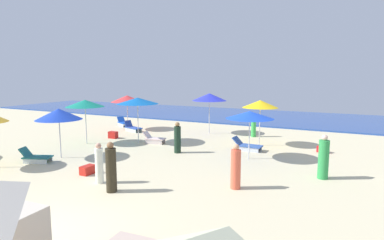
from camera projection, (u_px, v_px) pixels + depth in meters
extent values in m
plane|color=beige|center=(27.00, 240.00, 7.86)|extent=(60.00, 60.00, 0.00)
cube|color=#274897|center=(267.00, 117.00, 29.66)|extent=(60.00, 10.85, 0.12)
cylinder|color=silver|center=(128.00, 116.00, 23.35)|extent=(0.05, 0.05, 2.00)
cone|color=#D8383A|center=(127.00, 99.00, 23.17)|extent=(2.30, 2.30, 0.47)
cube|color=silver|center=(121.00, 125.00, 24.72)|extent=(0.89, 0.52, 0.25)
cube|color=silver|center=(127.00, 124.00, 24.99)|extent=(0.89, 0.52, 0.25)
cube|color=blue|center=(124.00, 123.00, 24.83)|extent=(1.24, 1.03, 0.06)
cube|color=blue|center=(121.00, 119.00, 25.22)|extent=(0.60, 0.66, 0.41)
cube|color=silver|center=(131.00, 130.00, 22.45)|extent=(1.15, 0.40, 0.24)
cube|color=silver|center=(136.00, 129.00, 22.80)|extent=(1.15, 0.40, 0.24)
cube|color=#2849A7|center=(134.00, 128.00, 22.61)|extent=(1.44, 0.95, 0.06)
cube|color=#2849A7|center=(128.00, 124.00, 23.00)|extent=(0.42, 0.60, 0.46)
cylinder|color=silver|center=(249.00, 139.00, 15.23)|extent=(0.05, 0.05, 1.92)
cone|color=blue|center=(250.00, 115.00, 15.07)|extent=(2.23, 2.23, 0.35)
cylinder|color=silver|center=(209.00, 117.00, 21.77)|extent=(0.05, 0.05, 2.22)
cone|color=#2A33D1|center=(209.00, 97.00, 21.58)|extent=(2.29, 2.29, 0.49)
cylinder|color=silver|center=(60.00, 139.00, 15.45)|extent=(0.05, 0.05, 1.85)
cone|color=#193BB8|center=(59.00, 114.00, 15.29)|extent=(2.14, 2.14, 0.53)
cube|color=silver|center=(35.00, 162.00, 14.47)|extent=(1.02, 0.46, 0.23)
cube|color=silver|center=(41.00, 159.00, 14.98)|extent=(1.02, 0.46, 0.23)
cube|color=#236B6C|center=(38.00, 157.00, 14.70)|extent=(1.35, 1.03, 0.06)
cube|color=#236B6C|center=(26.00, 152.00, 14.71)|extent=(0.56, 0.68, 0.45)
cylinder|color=silver|center=(260.00, 127.00, 18.11)|extent=(0.05, 0.05, 2.13)
cone|color=yellow|center=(260.00, 104.00, 17.93)|extent=(1.97, 1.97, 0.42)
cube|color=silver|center=(247.00, 149.00, 16.79)|extent=(1.23, 0.10, 0.23)
cube|color=silver|center=(251.00, 147.00, 17.29)|extent=(1.23, 0.10, 0.23)
cube|color=#3457A5|center=(249.00, 146.00, 17.02)|extent=(1.39, 0.74, 0.06)
cube|color=#3457A5|center=(238.00, 141.00, 17.29)|extent=(0.46, 0.66, 0.43)
cylinder|color=silver|center=(138.00, 123.00, 18.80)|extent=(0.05, 0.05, 2.28)
cone|color=#0E5CAF|center=(137.00, 101.00, 18.61)|extent=(2.40, 2.40, 0.36)
cube|color=silver|center=(154.00, 142.00, 18.51)|extent=(1.02, 0.17, 0.26)
cube|color=silver|center=(157.00, 141.00, 18.96)|extent=(1.02, 0.17, 0.26)
cube|color=#F3D1CD|center=(155.00, 139.00, 18.71)|extent=(1.20, 0.72, 0.06)
cube|color=#F3D1CD|center=(147.00, 135.00, 18.85)|extent=(0.41, 0.58, 0.40)
cylinder|color=silver|center=(86.00, 125.00, 18.59)|extent=(0.05, 0.05, 2.13)
cone|color=#127F68|center=(85.00, 103.00, 18.42)|extent=(2.16, 2.16, 0.40)
cylinder|color=#1A3122|center=(177.00, 140.00, 16.48)|extent=(0.49, 0.49, 1.35)
sphere|color=olive|center=(177.00, 124.00, 16.37)|extent=(0.24, 0.24, 0.24)
cylinder|color=green|center=(254.00, 127.00, 20.68)|extent=(0.41, 0.41, 1.30)
sphere|color=#935D40|center=(254.00, 115.00, 20.57)|extent=(0.25, 0.25, 0.25)
cylinder|color=green|center=(323.00, 160.00, 12.39)|extent=(0.50, 0.50, 1.50)
sphere|color=beige|center=(325.00, 138.00, 12.27)|extent=(0.23, 0.23, 0.23)
cylinder|color=#EA6044|center=(236.00, 169.00, 11.32)|extent=(0.50, 0.50, 1.39)
sphere|color=tan|center=(236.00, 147.00, 11.21)|extent=(0.22, 0.22, 0.22)
cylinder|color=white|center=(99.00, 166.00, 11.90)|extent=(0.41, 0.41, 1.31)
sphere|color=tan|center=(98.00, 146.00, 11.80)|extent=(0.21, 0.21, 0.21)
cylinder|color=#2F291B|center=(111.00, 170.00, 11.00)|extent=(0.44, 0.44, 1.52)
sphere|color=#8E623F|center=(110.00, 145.00, 10.88)|extent=(0.23, 0.23, 0.23)
cube|color=red|center=(113.00, 135.00, 20.26)|extent=(0.56, 0.34, 0.42)
cube|color=red|center=(88.00, 170.00, 13.03)|extent=(0.39, 0.60, 0.35)
cube|color=red|center=(322.00, 149.00, 16.59)|extent=(0.56, 0.52, 0.33)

